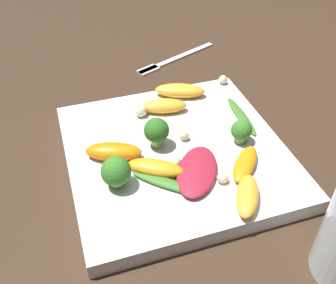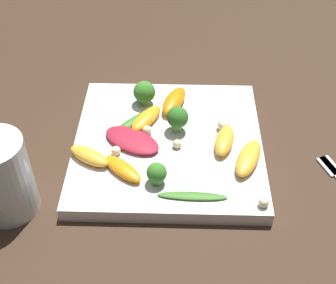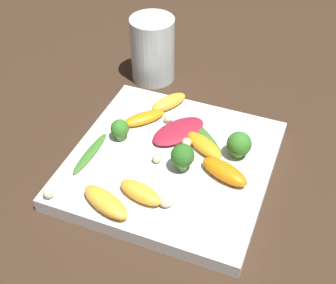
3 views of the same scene
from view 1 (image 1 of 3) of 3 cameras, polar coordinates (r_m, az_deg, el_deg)
The scene contains 20 objects.
ground_plane at distance 0.55m, azimuth 1.12°, elevation -2.68°, with size 2.40×2.40×0.00m, color #382619.
plate at distance 0.54m, azimuth 1.13°, elevation -1.81°, with size 0.29×0.29×0.02m.
fork at distance 0.77m, azimuth 0.16°, elevation 11.74°, with size 0.08×0.18×0.01m.
radicchio_leaf_0 at distance 0.49m, azimuth 4.23°, elevation -4.21°, with size 0.10×0.09×0.01m.
orange_segment_0 at distance 0.59m, azimuth -0.53°, elevation 5.26°, with size 0.04×0.07×0.02m.
orange_segment_1 at distance 0.51m, azimuth 11.13°, elevation -3.11°, with size 0.07×0.07×0.01m.
orange_segment_2 at distance 0.49m, azimuth -1.81°, elevation -3.74°, with size 0.06×0.07×0.02m.
orange_segment_3 at distance 0.47m, azimuth 11.45°, elevation -7.66°, with size 0.07×0.06×0.02m.
orange_segment_4 at distance 0.52m, azimuth -7.91°, elevation -1.38°, with size 0.05×0.08×0.02m.
orange_segment_5 at distance 0.63m, azimuth 1.74°, elevation 7.47°, with size 0.06×0.08×0.02m.
broccoli_floret_0 at distance 0.54m, azimuth 10.59°, elevation 1.57°, with size 0.03×0.03×0.03m.
broccoli_floret_1 at distance 0.52m, azimuth -1.68°, elevation 1.59°, with size 0.03×0.03×0.04m.
broccoli_floret_2 at distance 0.47m, azimuth -7.55°, elevation -4.34°, with size 0.04×0.04×0.04m.
arugula_sprig_0 at distance 0.59m, azimuth 10.59°, elevation 3.77°, with size 0.10×0.02×0.01m.
arugula_sprig_1 at distance 0.48m, azimuth -0.16°, elevation -6.01°, with size 0.07×0.08×0.01m.
macadamia_nut_0 at distance 0.58m, azimuth -4.01°, elevation 4.57°, with size 0.02×0.02×0.02m.
macadamia_nut_1 at distance 0.67m, azimuth 7.99°, elevation 8.96°, with size 0.01×0.01×0.01m.
macadamia_nut_2 at distance 0.50m, azimuth 1.07°, elevation -2.95°, with size 0.02×0.02×0.02m.
macadamia_nut_3 at distance 0.54m, azimuth 2.34°, elevation 0.94°, with size 0.01×0.01×0.01m.
macadamia_nut_4 at distance 0.49m, azimuth 7.93°, elevation -5.15°, with size 0.01×0.01×0.01m.
Camera 1 is at (0.38, -0.13, 0.38)m, focal length 42.00 mm.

